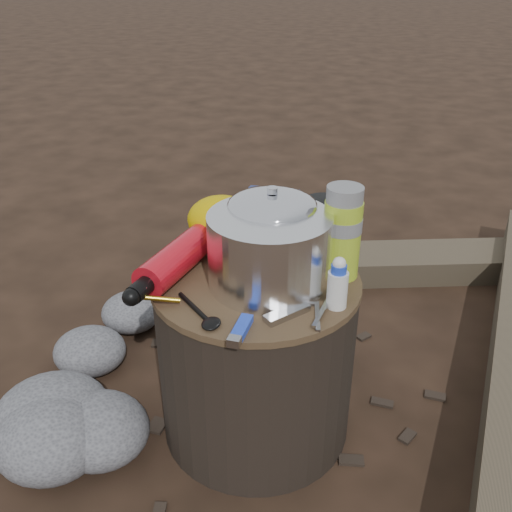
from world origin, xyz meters
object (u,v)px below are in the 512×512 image
(thermos, at_px, (342,233))
(travel_mug, at_px, (323,228))
(stump, at_px, (256,356))
(camping_pot, at_px, (272,233))
(fuel_bottle, at_px, (177,259))

(thermos, xyz_separation_m, travel_mug, (-0.05, 0.08, -0.03))
(travel_mug, bearing_deg, stump, -127.97)
(camping_pot, bearing_deg, fuel_bottle, -160.00)
(stump, relative_size, camping_pot, 2.43)
(stump, relative_size, travel_mug, 3.34)
(camping_pot, height_order, thermos, thermos)
(stump, height_order, fuel_bottle, fuel_bottle)
(stump, bearing_deg, thermos, 22.27)
(stump, height_order, thermos, thermos)
(fuel_bottle, relative_size, thermos, 1.51)
(fuel_bottle, bearing_deg, thermos, 23.86)
(stump, height_order, travel_mug, travel_mug)
(thermos, bearing_deg, camping_pot, -171.20)
(stump, distance_m, fuel_bottle, 0.30)
(fuel_bottle, height_order, travel_mug, travel_mug)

